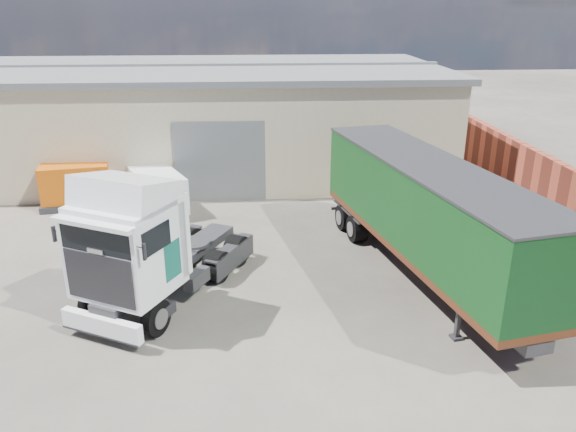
{
  "coord_description": "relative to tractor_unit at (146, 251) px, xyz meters",
  "views": [
    {
      "loc": [
        -0.61,
        -14.1,
        8.38
      ],
      "look_at": [
        0.54,
        3.0,
        1.84
      ],
      "focal_mm": 35.0,
      "sensor_mm": 36.0,
      "label": 1
    }
  ],
  "objects": [
    {
      "name": "panel_van",
      "position": [
        -1.07,
        8.45,
        -0.93
      ],
      "size": [
        3.25,
        4.46,
        1.69
      ],
      "rotation": [
        0.0,
        0.0,
        0.43
      ],
      "color": "black",
      "rests_on": "ground"
    },
    {
      "name": "ground",
      "position": [
        3.65,
        -0.62,
        -1.8
      ],
      "size": [
        120.0,
        120.0,
        0.0
      ],
      "primitive_type": "plane",
      "color": "#282721",
      "rests_on": "ground"
    },
    {
      "name": "tractor_unit",
      "position": [
        0.0,
        0.0,
        0.0
      ],
      "size": [
        5.01,
        6.68,
        4.29
      ],
      "rotation": [
        0.0,
        0.0,
        -0.47
      ],
      "color": "black",
      "rests_on": "ground"
    },
    {
      "name": "warehouse",
      "position": [
        -2.34,
        15.38,
        0.86
      ],
      "size": [
        30.6,
        12.6,
        5.42
      ],
      "color": "beige",
      "rests_on": "ground"
    },
    {
      "name": "box_trailer",
      "position": [
        8.46,
        1.55,
        0.51
      ],
      "size": [
        4.65,
        11.66,
        3.79
      ],
      "rotation": [
        0.0,
        0.0,
        0.2
      ],
      "color": "#2D2D30",
      "rests_on": "ground"
    },
    {
      "name": "orange_skip",
      "position": [
        -4.6,
        9.18,
        -0.98
      ],
      "size": [
        3.3,
        2.38,
        1.89
      ],
      "rotation": [
        0.0,
        0.0,
        0.17
      ],
      "color": "#2D2D30",
      "rests_on": "ground"
    },
    {
      "name": "brick_boundary_wall",
      "position": [
        15.15,
        5.38,
        -0.55
      ],
      "size": [
        0.35,
        26.0,
        2.5
      ],
      "primitive_type": "cube",
      "color": "maroon",
      "rests_on": "ground"
    }
  ]
}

